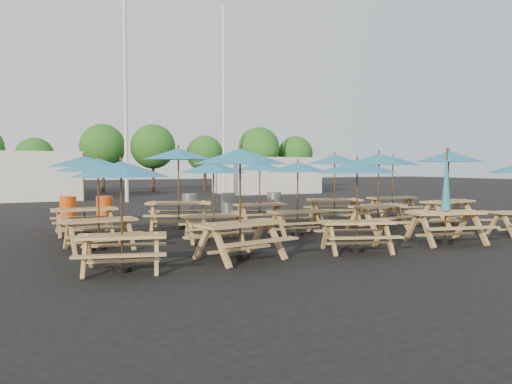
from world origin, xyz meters
name	(u,v)px	position (x,y,z in m)	size (l,w,h in m)	color
ground	(276,229)	(0.00, 0.00, 0.00)	(120.00, 120.00, 0.00)	black
picnic_unit_0	(121,176)	(-5.47, -4.29, 1.80)	(2.22, 2.22, 2.09)	tan
picnic_unit_1	(98,170)	(-5.52, -1.55, 1.88)	(2.11, 2.11, 2.18)	tan
picnic_unit_2	(84,166)	(-5.55, 1.27, 1.97)	(2.02, 2.02, 2.29)	tan
picnic_unit_3	(240,163)	(-2.99, -4.12, 2.04)	(2.50, 2.50, 2.37)	tan
picnic_unit_4	(213,172)	(-2.62, -1.50, 1.82)	(2.10, 2.10, 2.11)	tan
picnic_unit_5	(178,159)	(-2.73, 1.37, 2.20)	(2.85, 2.85, 2.56)	tan
picnic_unit_6	(357,172)	(-0.18, -4.38, 1.84)	(2.35, 2.35, 2.14)	tan
picnic_unit_7	(298,171)	(-0.05, -1.41, 1.83)	(1.94, 1.94, 2.12)	tan
picnic_unit_8	(260,170)	(0.02, 1.24, 1.85)	(1.95, 1.95, 2.15)	tan
picnic_unit_9	(446,204)	(2.65, -4.29, 1.00)	(2.20, 2.01, 2.45)	tan
picnic_unit_10	(379,164)	(2.64, -1.64, 2.05)	(2.41, 2.41, 2.38)	tan
picnic_unit_11	(335,163)	(2.91, 1.13, 2.07)	(2.63, 2.63, 2.40)	tan
picnic_unit_13	(449,161)	(5.66, -1.47, 2.14)	(2.47, 2.47, 2.49)	tan
picnic_unit_14	(393,164)	(5.66, 1.29, 2.04)	(2.32, 2.32, 2.36)	tan
waste_bin_0	(68,209)	(-5.73, 4.81, 0.46)	(0.57, 0.57, 0.91)	#DA440C
waste_bin_1	(105,209)	(-4.55, 4.39, 0.46)	(0.57, 0.57, 0.91)	#DA440C
waste_bin_2	(189,206)	(-1.40, 4.50, 0.46)	(0.57, 0.57, 0.91)	gray
waste_bin_3	(228,204)	(0.28, 4.75, 0.46)	(0.57, 0.57, 0.91)	gray
waste_bin_4	(274,203)	(2.19, 4.45, 0.46)	(0.57, 0.57, 0.91)	gray
mast_0	(125,92)	(-2.00, 14.00, 6.00)	(0.20, 0.20, 12.00)	silver
mast_1	(224,103)	(4.50, 16.00, 6.00)	(0.20, 0.20, 12.00)	silver
event_tent_0	(7,176)	(-8.00, 18.00, 1.40)	(8.00, 4.00, 2.80)	silver
event_tent_1	(266,175)	(9.00, 19.00, 1.30)	(7.00, 4.00, 2.60)	silver
tree_2	(35,157)	(-6.39, 23.65, 2.62)	(2.59, 2.59, 3.93)	#382314
tree_3	(103,147)	(-1.75, 24.72, 3.41)	(3.36, 3.36, 5.09)	#382314
tree_4	(153,147)	(1.90, 24.26, 3.46)	(3.41, 3.41, 5.17)	#382314
tree_5	(205,154)	(6.22, 24.67, 2.97)	(2.94, 2.94, 4.45)	#382314
tree_6	(259,148)	(10.23, 22.90, 3.43)	(3.38, 3.38, 5.13)	#382314
tree_7	(295,154)	(13.63, 22.92, 2.99)	(2.95, 2.95, 4.48)	#382314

